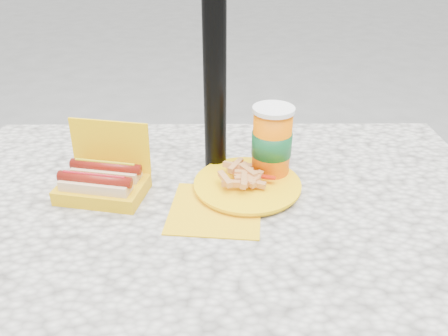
{
  "coord_description": "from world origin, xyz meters",
  "views": [
    {
      "loc": [
        0.01,
        -0.74,
        1.25
      ],
      "look_at": [
        0.02,
        0.06,
        0.8
      ],
      "focal_mm": 35.0,
      "sensor_mm": 36.0,
      "label": 1
    }
  ],
  "objects_px": {
    "hotdog_box": "(103,181)",
    "fries_plate": "(244,185)",
    "soda_cup": "(272,143)",
    "umbrella_pole": "(214,10)"
  },
  "relations": [
    {
      "from": "hotdog_box",
      "to": "soda_cup",
      "type": "relative_size",
      "value": 1.17
    },
    {
      "from": "hotdog_box",
      "to": "soda_cup",
      "type": "bearing_deg",
      "value": 22.3
    },
    {
      "from": "umbrella_pole",
      "to": "hotdog_box",
      "type": "relative_size",
      "value": 11.28
    },
    {
      "from": "soda_cup",
      "to": "hotdog_box",
      "type": "bearing_deg",
      "value": -168.97
    },
    {
      "from": "umbrella_pole",
      "to": "hotdog_box",
      "type": "height_order",
      "value": "umbrella_pole"
    },
    {
      "from": "hotdog_box",
      "to": "fries_plate",
      "type": "distance_m",
      "value": 0.3
    },
    {
      "from": "fries_plate",
      "to": "soda_cup",
      "type": "xyz_separation_m",
      "value": [
        0.06,
        0.05,
        0.07
      ]
    },
    {
      "from": "hotdog_box",
      "to": "soda_cup",
      "type": "xyz_separation_m",
      "value": [
        0.36,
        0.07,
        0.05
      ]
    },
    {
      "from": "hotdog_box",
      "to": "fries_plate",
      "type": "relative_size",
      "value": 0.66
    },
    {
      "from": "umbrella_pole",
      "to": "fries_plate",
      "type": "bearing_deg",
      "value": -60.48
    }
  ]
}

